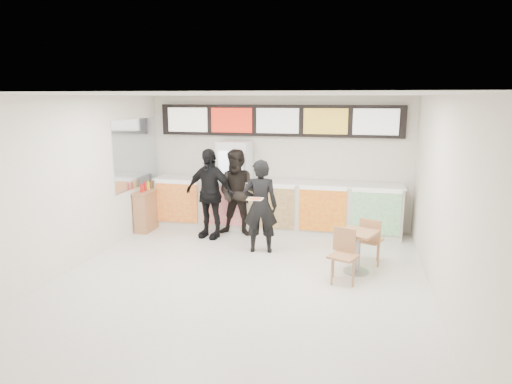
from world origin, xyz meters
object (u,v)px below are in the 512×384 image
(customer_main, at_px, (260,206))
(cafe_table, at_px, (357,244))
(service_counter, at_px, (275,206))
(customer_left, at_px, (238,193))
(drinks_fridge, at_px, (235,185))
(condiment_ledge, at_px, (147,210))
(customer_mid, at_px, (209,193))

(customer_main, distance_m, cafe_table, 2.01)
(service_counter, distance_m, customer_main, 1.54)
(service_counter, height_order, customer_left, customer_left)
(service_counter, distance_m, drinks_fridge, 1.03)
(customer_left, bearing_deg, condiment_ledge, -176.88)
(customer_mid, xyz_separation_m, condiment_ledge, (-1.56, 0.21, -0.49))
(customer_main, relative_size, cafe_table, 1.19)
(drinks_fridge, bearing_deg, service_counter, -0.99)
(condiment_ledge, bearing_deg, customer_mid, -7.64)
(condiment_ledge, bearing_deg, customer_main, -17.60)
(customer_left, height_order, cafe_table, customer_left)
(customer_mid, bearing_deg, service_counter, 45.70)
(service_counter, bearing_deg, condiment_ledge, -167.83)
(service_counter, relative_size, customer_main, 3.06)
(customer_main, xyz_separation_m, condiment_ledge, (-2.82, 0.89, -0.44))
(service_counter, relative_size, drinks_fridge, 2.78)
(service_counter, distance_m, condiment_ledge, 2.89)
(customer_left, xyz_separation_m, cafe_table, (2.55, -1.66, -0.43))
(cafe_table, bearing_deg, customer_mid, 178.98)
(service_counter, bearing_deg, cafe_table, -50.05)
(drinks_fridge, bearing_deg, customer_main, -58.38)
(drinks_fridge, distance_m, cafe_table, 3.59)
(service_counter, bearing_deg, customer_mid, -147.14)
(customer_left, distance_m, customer_mid, 0.63)
(drinks_fridge, bearing_deg, cafe_table, -38.59)
(customer_left, bearing_deg, service_counter, 39.05)
(service_counter, height_order, condiment_ledge, service_counter)
(customer_mid, relative_size, condiment_ledge, 1.77)
(customer_left, bearing_deg, drinks_fridge, 114.01)
(customer_left, bearing_deg, cafe_table, -31.75)
(customer_mid, height_order, cafe_table, customer_mid)
(drinks_fridge, bearing_deg, condiment_ledge, -161.67)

